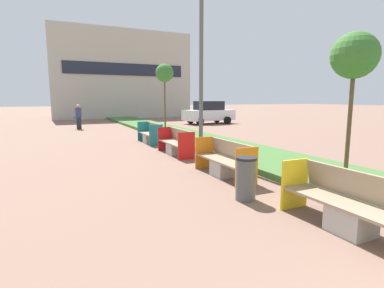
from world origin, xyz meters
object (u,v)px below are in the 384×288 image
bench_red_frame (176,145)px  bench_teal_frame (150,135)px  sapling_tree_near (355,57)px  street_lamp_post (201,42)px  sapling_tree_far (165,74)px  bench_orange_frame (224,162)px  bench_yellow_frame (353,210)px  litter_bin (246,179)px  pedestrian_walking (78,117)px  parked_car_distant (209,113)px

bench_red_frame → bench_teal_frame: same height
bench_teal_frame → sapling_tree_near: size_ratio=0.56×
street_lamp_post → sapling_tree_far: (1.78, 8.63, -0.34)m
bench_red_frame → sapling_tree_far: bearing=73.0°
sapling_tree_far → bench_red_frame: bearing=-107.0°
bench_orange_frame → sapling_tree_far: sapling_tree_far is taller
bench_yellow_frame → bench_orange_frame: bearing=90.0°
litter_bin → sapling_tree_far: size_ratio=0.21×
bench_orange_frame → pedestrian_walking: 15.19m
bench_teal_frame → sapling_tree_near: sapling_tree_near is taller
bench_red_frame → street_lamp_post: size_ratio=0.30×
sapling_tree_far → bench_orange_frame: bearing=-102.0°
pedestrian_walking → parked_car_distant: size_ratio=0.39×
bench_yellow_frame → pedestrian_walking: 18.96m
street_lamp_post → parked_car_distant: (7.02, 12.56, -3.04)m
litter_bin → sapling_tree_near: bearing=0.6°
bench_teal_frame → sapling_tree_near: (2.39, -8.49, 2.66)m
sapling_tree_near → bench_yellow_frame: bearing=-140.0°
bench_teal_frame → pedestrian_walking: (-2.51, 8.29, 0.49)m
bench_red_frame → bench_teal_frame: bearing=90.0°
street_lamp_post → sapling_tree_near: bearing=-68.2°
litter_bin → pedestrian_walking: (-1.91, 16.81, 0.41)m
pedestrian_walking → parked_car_distant: (10.15, 0.22, 0.06)m
pedestrian_walking → parked_car_distant: parked_car_distant is taller
bench_teal_frame → sapling_tree_far: bearing=62.4°
bench_yellow_frame → litter_bin: bench_yellow_frame is taller
bench_yellow_frame → bench_teal_frame: same height
pedestrian_walking → parked_car_distant: bearing=1.2°
bench_red_frame → sapling_tree_near: size_ratio=0.59×
litter_bin → sapling_tree_near: (2.99, 0.03, 2.58)m
litter_bin → street_lamp_post: (1.21, 4.47, 3.50)m
sapling_tree_far → pedestrian_walking: 6.73m
bench_orange_frame → litter_bin: bearing=-108.1°
bench_yellow_frame → pedestrian_walking: (-2.52, 18.78, 0.48)m
street_lamp_post → sapling_tree_near: size_ratio=1.98×
bench_teal_frame → bench_red_frame: bearing=-90.0°
bench_teal_frame → parked_car_distant: size_ratio=0.46×
pedestrian_walking → parked_car_distant: 10.15m
bench_orange_frame → pedestrian_walking: (-2.52, 14.97, 0.48)m
litter_bin → sapling_tree_far: 13.81m
bench_teal_frame → litter_bin: bearing=-94.0°
bench_teal_frame → litter_bin: bench_teal_frame is taller
bench_orange_frame → parked_car_distant: (7.64, 15.19, 0.54)m
bench_orange_frame → street_lamp_post: bearing=76.9°
sapling_tree_far → sapling_tree_near: bearing=-90.0°
bench_orange_frame → bench_teal_frame: size_ratio=1.09×
street_lamp_post → pedestrian_walking: 13.10m
sapling_tree_near → parked_car_distant: bearing=72.8°
bench_teal_frame → street_lamp_post: (0.61, -4.05, 3.58)m
bench_orange_frame → street_lamp_post: street_lamp_post is taller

